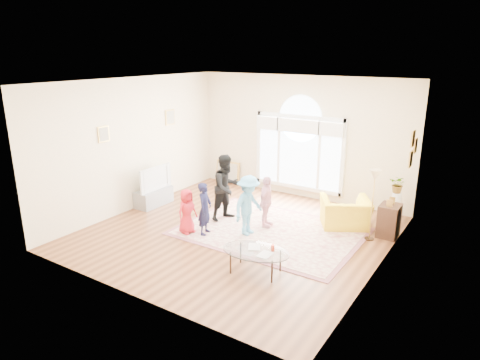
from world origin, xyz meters
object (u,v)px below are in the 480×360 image
Objects in this scene: television at (153,178)px; coffee_table at (256,252)px; tv_console at (154,197)px; armchair at (345,213)px; area_rug at (270,231)px.

coffee_table is at bearing -21.60° from television.
tv_console is 0.97× the size of armchair.
area_rug is 1.72m from armchair.
coffee_table reaches higher than tv_console.
armchair is at bearing 15.36° from tv_console.
tv_console reaches higher than area_rug.
tv_console is 0.51m from television.
area_rug is 3.49× the size of armchair.
television is at bearing -14.96° from armchair.
area_rug is 1.87m from coffee_table.
area_rug is 2.72× the size of coffee_table.
tv_console is 4.76m from armchair.
area_rug is 3.33m from tv_console.
television is 4.76m from armchair.
television reaches higher than coffee_table.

